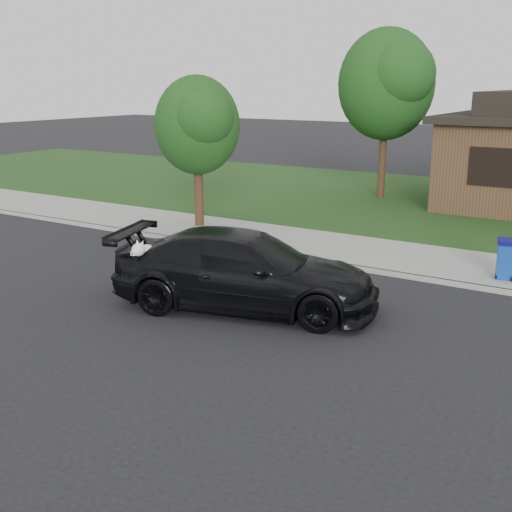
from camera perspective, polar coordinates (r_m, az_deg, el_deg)
The scene contains 8 objects.
ground at distance 12.42m, azimuth 8.55°, elevation -6.14°, with size 120.00×120.00×0.00m, color black.
sidewalk at distance 16.90m, azimuth 15.36°, elevation -0.53°, with size 60.00×3.00×0.12m, color gray.
curb at distance 15.51m, azimuth 13.74°, elevation -1.81°, with size 60.00×0.12×0.12m, color gray.
lawn at distance 24.50m, azimuth 20.85°, elevation 3.81°, with size 60.00×13.00×0.13m, color #193814.
sedan at distance 13.01m, azimuth -1.01°, elevation -1.31°, with size 5.81×3.58×1.57m.
recycling_bin at distance 15.76m, azimuth 21.54°, elevation -0.24°, with size 0.65×0.65×0.90m.
tree_0 at distance 25.15m, azimuth 11.76°, elevation 14.89°, with size 3.78×3.60×6.34m.
tree_2 at distance 19.79m, azimuth -5.13°, elevation 11.62°, with size 2.73×2.60×4.59m.
Camera 1 is at (4.48, -10.68, 4.48)m, focal length 45.00 mm.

